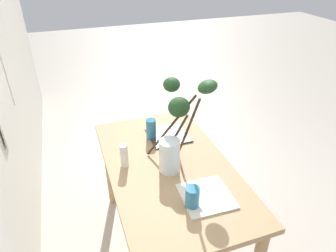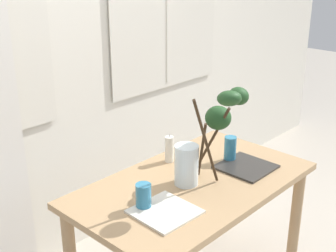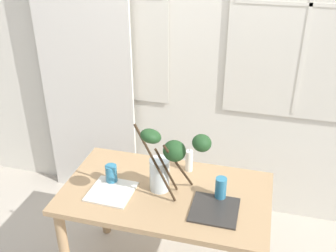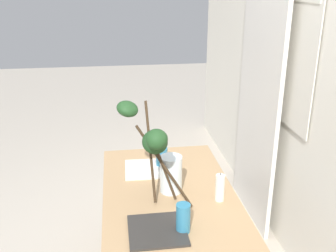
% 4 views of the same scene
% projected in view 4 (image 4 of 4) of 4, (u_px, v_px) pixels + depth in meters
% --- Properties ---
extents(curtain_sheer_side, '(0.79, 0.03, 2.22)m').
position_uv_depth(curtain_sheer_side, '(259.00, 84.00, 2.95)').
color(curtain_sheer_side, silver).
rests_on(curtain_sheer_side, ground).
extents(dining_table, '(1.28, 0.73, 0.74)m').
position_uv_depth(dining_table, '(170.00, 212.00, 2.19)').
color(dining_table, tan).
rests_on(dining_table, ground).
extents(vase_with_branches, '(0.45, 0.38, 0.56)m').
position_uv_depth(vase_with_branches, '(161.00, 157.00, 2.03)').
color(vase_with_branches, silver).
rests_on(vase_with_branches, dining_table).
extents(drinking_glass_blue_left, '(0.07, 0.07, 0.12)m').
position_uv_depth(drinking_glass_blue_left, '(162.00, 157.00, 2.46)').
color(drinking_glass_blue_left, teal).
rests_on(drinking_glass_blue_left, dining_table).
extents(drinking_glass_blue_right, '(0.07, 0.07, 0.14)m').
position_uv_depth(drinking_glass_blue_right, '(183.00, 218.00, 1.82)').
color(drinking_glass_blue_right, teal).
rests_on(drinking_glass_blue_right, dining_table).
extents(plate_square_left, '(0.27, 0.27, 0.01)m').
position_uv_depth(plate_square_left, '(147.00, 169.00, 2.43)').
color(plate_square_left, silver).
rests_on(plate_square_left, dining_table).
extents(plate_square_right, '(0.27, 0.27, 0.01)m').
position_uv_depth(plate_square_right, '(157.00, 230.00, 1.84)').
color(plate_square_right, '#2D2B28').
rests_on(plate_square_right, dining_table).
extents(pillar_candle, '(0.05, 0.05, 0.16)m').
position_uv_depth(pillar_candle, '(220.00, 188.00, 2.07)').
color(pillar_candle, silver).
rests_on(pillar_candle, dining_table).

